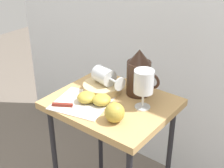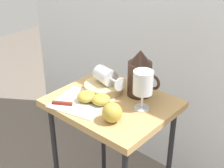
# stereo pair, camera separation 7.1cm
# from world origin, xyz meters

# --- Properties ---
(table) EXTENTS (0.50, 0.41, 0.73)m
(table) POSITION_xyz_m (0.00, 0.00, 0.64)
(table) COLOR tan
(table) RESTS_ON ground_plane
(linen_napkin) EXTENTS (0.26, 0.25, 0.00)m
(linen_napkin) POSITION_xyz_m (-0.09, -0.09, 0.73)
(linen_napkin) COLOR silver
(linen_napkin) RESTS_ON table
(basket_tray) EXTENTS (0.17, 0.17, 0.03)m
(basket_tray) POSITION_xyz_m (-0.09, 0.04, 0.74)
(basket_tray) COLOR tan
(basket_tray) RESTS_ON table
(pitcher) EXTENTS (0.16, 0.10, 0.21)m
(pitcher) POSITION_xyz_m (0.05, 0.12, 0.81)
(pitcher) COLOR #382319
(pitcher) RESTS_ON table
(wine_glass_upright) EXTENTS (0.08, 0.08, 0.17)m
(wine_glass_upright) POSITION_xyz_m (0.13, 0.03, 0.84)
(wine_glass_upright) COLOR silver
(wine_glass_upright) RESTS_ON table
(wine_glass_tipped_near) EXTENTS (0.16, 0.10, 0.07)m
(wine_glass_tipped_near) POSITION_xyz_m (-0.08, 0.05, 0.80)
(wine_glass_tipped_near) COLOR silver
(wine_glass_tipped_near) RESTS_ON basket_tray
(apple_half_left) EXTENTS (0.08, 0.08, 0.04)m
(apple_half_left) POSITION_xyz_m (-0.08, -0.08, 0.75)
(apple_half_left) COLOR #B29938
(apple_half_left) RESTS_ON linen_napkin
(apple_half_right) EXTENTS (0.08, 0.08, 0.04)m
(apple_half_right) POSITION_xyz_m (-0.01, -0.05, 0.75)
(apple_half_right) COLOR #B29938
(apple_half_right) RESTS_ON linen_napkin
(apple_whole) EXTENTS (0.08, 0.08, 0.08)m
(apple_whole) POSITION_xyz_m (0.10, -0.11, 0.76)
(apple_whole) COLOR #B29938
(apple_whole) RESTS_ON table
(knife) EXTENTS (0.21, 0.13, 0.01)m
(knife) POSITION_xyz_m (-0.10, -0.14, 0.73)
(knife) COLOR silver
(knife) RESTS_ON linen_napkin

